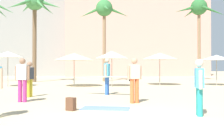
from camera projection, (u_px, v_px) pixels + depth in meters
The scene contains 18 objects.
ground at pixel (128, 122), 6.63m from camera, with size 120.00×120.00×0.00m, color #C6B28C.
hotel_pink at pixel (134, 36), 40.31m from camera, with size 20.92×8.40×12.13m, color #DB9989.
hotel_tower_gray at pixel (50, 0), 43.41m from camera, with size 16.08×11.39×24.94m, color gray.
palm_tree_far_left at pixel (104, 13), 24.38m from camera, with size 4.77×4.90×7.71m.
palm_tree_center at pixel (199, 12), 25.32m from camera, with size 5.08×5.06×8.03m.
palm_tree_right at pixel (35, 8), 23.37m from camera, with size 4.90×4.33×8.13m.
cafe_umbrella_0 at pixel (112, 55), 18.07m from camera, with size 2.28×2.28×2.47m.
cafe_umbrella_1 at pixel (8, 54), 17.88m from camera, with size 2.01×2.01×2.45m.
cafe_umbrella_2 at pixel (74, 57), 17.96m from camera, with size 2.76×2.76×2.34m.
cafe_umbrella_3 at pixel (160, 56), 19.28m from camera, with size 2.68×2.68×2.41m.
cafe_umbrella_4 at pixel (217, 58), 18.92m from camera, with size 2.28×2.28×2.24m.
beach_towel at pixel (106, 108), 8.69m from camera, with size 1.62×0.85×0.01m, color #6684E0.
backpack at pixel (71, 104), 8.29m from camera, with size 0.35×0.35×0.42m.
person_near_right at pixel (107, 76), 12.80m from camera, with size 2.68×1.51×1.82m.
person_near_left at pixel (134, 78), 9.96m from camera, with size 0.61×0.32×1.75m.
person_far_right at pixel (22, 78), 10.24m from camera, with size 0.61×0.31×1.74m.
person_mid_right at pixel (199, 85), 7.42m from camera, with size 0.33×0.60×1.63m.
person_mid_center at pixel (30, 78), 11.93m from camera, with size 0.36×0.59×1.63m.
Camera 1 is at (-1.29, -6.54, 1.43)m, focal length 41.48 mm.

